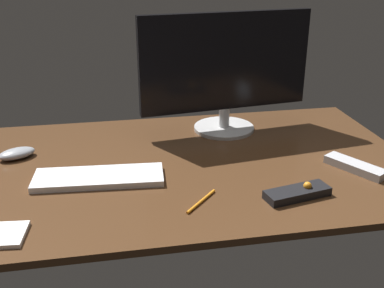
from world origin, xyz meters
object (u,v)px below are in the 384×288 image
tv_remote (355,166)px  pen (199,201)px  monitor (226,69)px  computer_mouse (17,153)px  keyboard (99,177)px  media_remote (298,193)px

tv_remote → pen: size_ratio=1.37×
monitor → computer_mouse: 73.95cm
keyboard → media_remote: 55.23cm
pen → keyboard: bearing=97.9°
monitor → tv_remote: (30.08, -39.52, -21.24)cm
media_remote → keyboard: bearing=147.9°
keyboard → computer_mouse: size_ratio=3.21×
monitor → keyboard: size_ratio=1.67×
computer_mouse → pen: (50.86, -37.67, -1.15)cm
monitor → media_remote: monitor is taller
keyboard → pen: size_ratio=2.70×
media_remote → tv_remote: bearing=16.1°
tv_remote → keyboard: bearing=-125.4°
computer_mouse → keyboard: bearing=-64.3°
tv_remote → computer_mouse: bearing=-135.3°
keyboard → monitor: bearing=40.0°
keyboard → tv_remote: 75.03cm
monitor → computer_mouse: (-69.85, -12.34, -20.90)cm
keyboard → pen: keyboard is taller
monitor → keyboard: 59.24cm
computer_mouse → tv_remote: size_ratio=0.61×
media_remote → monitor: bearing=86.1°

